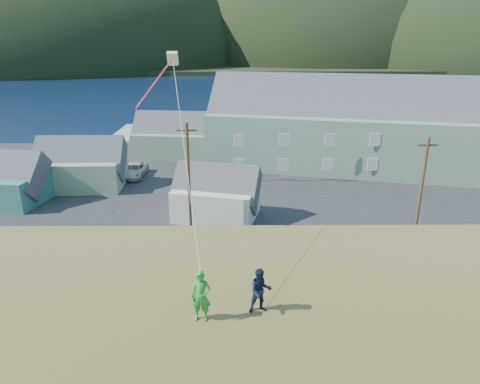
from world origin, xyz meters
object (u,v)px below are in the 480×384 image
shed_palegreen_near (81,165)px  kite_flyer_green (201,296)px  shed_teal (3,180)px  shed_white (216,194)px  lodge (369,127)px  shed_palegreen_far (176,136)px  wharf (195,134)px  kite_flyer_navy (260,291)px

shed_palegreen_near → kite_flyer_green: size_ratio=5.75×
shed_teal → shed_white: (21.00, -4.00, -0.07)m
lodge → shed_palegreen_near: lodge is taller
shed_palegreen_far → kite_flyer_green: bearing=-74.3°
shed_palegreen_near → lodge: bearing=10.8°
wharf → lodge: size_ratio=0.64×
wharf → shed_palegreen_near: bearing=-110.7°
shed_palegreen_far → kite_flyer_green: 47.41m
shed_palegreen_far → kite_flyer_green: kite_flyer_green is taller
kite_flyer_green → shed_palegreen_far: bearing=104.1°
wharf → shed_palegreen_far: (-1.36, -12.94, 2.43)m
shed_white → kite_flyer_green: size_ratio=5.18×
shed_teal → kite_flyer_green: bearing=-43.2°
kite_flyer_green → wharf: bearing=100.9°
shed_white → kite_flyer_navy: size_ratio=5.78×
kite_flyer_green → kite_flyer_navy: bearing=17.8°
wharf → shed_teal: 34.55m
shed_palegreen_near → kite_flyer_green: kite_flyer_green is taller
shed_palegreen_far → shed_teal: bearing=-122.4°
wharf → shed_teal: shed_teal is taller
shed_palegreen_near → kite_flyer_navy: (17.51, -33.08, 5.38)m
kite_flyer_green → shed_white: bearing=96.9°
kite_flyer_navy → shed_palegreen_near: bearing=108.8°
lodge → shed_palegreen_near: (-33.04, -7.13, -2.75)m
shed_palegreen_far → shed_white: bearing=-66.4°
shed_teal → kite_flyer_navy: kite_flyer_navy is taller
lodge → shed_teal: lodge is taller
shed_teal → kite_flyer_navy: 37.36m
shed_teal → shed_white: size_ratio=1.05×
shed_white → shed_palegreen_far: size_ratio=0.72×
shed_teal → kite_flyer_green: (21.73, -28.88, 5.63)m
shed_teal → shed_palegreen_near: size_ratio=0.94×
kite_flyer_green → kite_flyer_navy: size_ratio=1.12×
shed_white → shed_palegreen_near: bearing=164.2°
shed_white → kite_flyer_navy: bearing=-70.1°
shed_white → shed_palegreen_far: 22.64m
shed_palegreen_far → kite_flyer_navy: (9.01, -46.18, 5.06)m
shed_palegreen_near → shed_palegreen_far: size_ratio=0.80×
shed_teal → shed_white: bearing=-1.0°
shed_palegreen_near → shed_palegreen_far: bearing=55.6°
shed_palegreen_near → shed_palegreen_far: (8.50, 13.09, 0.32)m
shed_white → kite_flyer_green: (0.73, -24.89, 5.70)m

